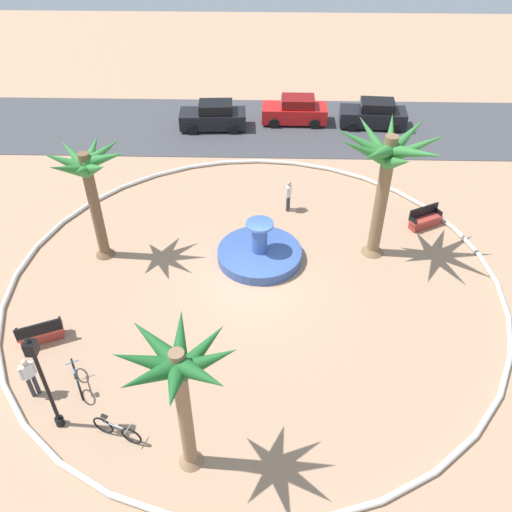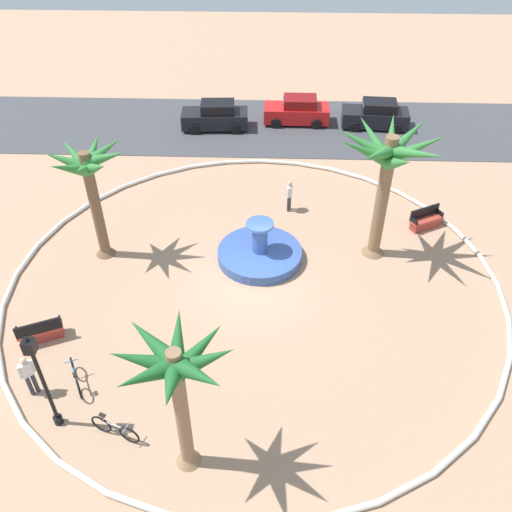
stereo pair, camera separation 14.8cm
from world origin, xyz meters
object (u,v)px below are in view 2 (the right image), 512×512
Objects in this scene: person_pedestrian_stroll at (289,194)px; palm_tree_near_fountain at (89,176)px; palm_tree_mid_plaza at (387,164)px; bench_east at (41,332)px; lamppost at (41,376)px; person_cyclist_photo at (28,374)px; parked_car_second at (297,111)px; parked_car_third at (376,115)px; bench_west at (425,221)px; bicycle_red_frame at (115,429)px; fountain at (260,253)px; bicycle_by_lamppost at (76,377)px; palm_tree_by_curb at (176,375)px; parked_car_leftmost at (215,116)px.

palm_tree_near_fountain is at bearing -155.34° from person_pedestrian_stroll.
bench_east is (-12.79, -5.55, -4.08)m from palm_tree_mid_plaza.
lamppost is 2.32× the size of person_cyclist_photo.
person_cyclist_photo is at bearing -127.62° from person_pedestrian_stroll.
parked_car_third is (4.80, -0.42, 0.00)m from parked_car_second.
lamppost is (-13.74, -11.02, 1.98)m from bench_west.
bicycle_red_frame is at bearing -116.31° from parked_car_third.
parked_car_second reaches higher than person_pedestrian_stroll.
bicycle_red_frame is 23.23m from parked_car_second.
lamppost reaches higher than bicycle_red_frame.
fountain is 7.67m from palm_tree_near_fountain.
person_pedestrian_stroll is (7.24, 10.75, 0.51)m from bicycle_by_lamppost.
bench_east reaches higher than bicycle_red_frame.
palm_tree_mid_plaza is at bearing 56.36° from palm_tree_by_curb.
person_cyclist_photo reaches higher than bench_east.
parked_car_second is at bearing 86.46° from person_pedestrian_stroll.
lamppost is 2.56× the size of bicycle_by_lamppost.
bicycle_red_frame is at bearing -105.17° from parked_car_second.
bicycle_red_frame is 13.79m from person_pedestrian_stroll.
bench_east is (-6.01, 4.64, -3.67)m from palm_tree_by_curb.
bicycle_by_lamppost is (-4.10, 2.64, -3.64)m from palm_tree_by_curb.
lamppost is at bearing -63.54° from bench_east.
lamppost is (-11.06, -9.02, -2.10)m from palm_tree_mid_plaza.
fountain is 2.22× the size of bicycle_red_frame.
bench_east is 20.93m from parked_car_second.
palm_tree_near_fountain is 1.27× the size of parked_car_third.
palm_tree_by_curb is 3.01× the size of person_cyclist_photo.
parked_car_third is (13.97, 20.46, -0.18)m from person_cyclist_photo.
person_pedestrian_stroll is at bearing 58.76° from lamppost.
bicycle_by_lamppost is at bearing -122.17° from parked_car_third.
parked_car_third reaches higher than person_pedestrian_stroll.
palm_tree_near_fountain is at bearing -122.72° from parked_car_second.
bicycle_by_lamppost is 0.97× the size of person_pedestrian_stroll.
bench_west is at bearing -62.45° from parked_car_second.
palm_tree_mid_plaza is at bearing 23.45° from bench_east.
palm_tree_by_curb is 3.12× the size of bench_west.
palm_tree_by_curb is 1.26× the size of parked_car_leftmost.
parked_car_leftmost is at bearing 103.74° from fountain.
lamppost reaches higher than bicycle_by_lamppost.
parked_car_second is at bearing 174.97° from parked_car_third.
palm_tree_mid_plaza is 1.48× the size of lamppost.
bench_west is 1.06× the size of bicycle_by_lamppost.
palm_tree_by_curb is 0.88× the size of palm_tree_mid_plaza.
bicycle_red_frame and bicycle_by_lamppost have the same top height.
person_cyclist_photo is at bearing -101.83° from parked_car_leftmost.
person_cyclist_photo is at bearing -134.78° from fountain.
fountain is at bearing -117.03° from parked_car_third.
palm_tree_by_curb is at bearing -127.84° from bench_west.
parked_car_leftmost is at bearing 87.11° from bicycle_red_frame.
parked_car_second is (0.61, 9.77, -0.12)m from person_pedestrian_stroll.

